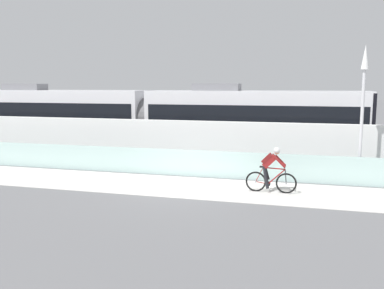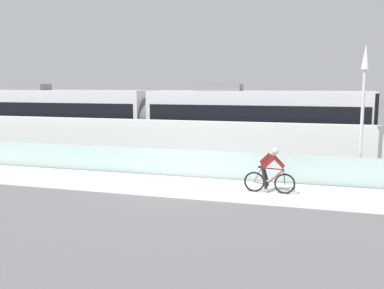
# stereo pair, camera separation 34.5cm
# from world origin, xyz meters

# --- Properties ---
(ground_plane) EXTENTS (200.00, 200.00, 0.00)m
(ground_plane) POSITION_xyz_m (0.00, 0.00, 0.00)
(ground_plane) COLOR slate
(bike_path_deck) EXTENTS (32.00, 3.20, 0.01)m
(bike_path_deck) POSITION_xyz_m (0.00, 0.00, 0.01)
(bike_path_deck) COLOR silver
(bike_path_deck) RESTS_ON ground
(glass_parapet) EXTENTS (32.00, 0.05, 1.09)m
(glass_parapet) POSITION_xyz_m (0.00, 1.85, 0.55)
(glass_parapet) COLOR silver
(glass_parapet) RESTS_ON ground
(concrete_barrier_wall) EXTENTS (32.00, 0.36, 2.14)m
(concrete_barrier_wall) POSITION_xyz_m (0.00, 3.65, 1.07)
(concrete_barrier_wall) COLOR white
(concrete_barrier_wall) RESTS_ON ground
(tram_rail_near) EXTENTS (32.00, 0.08, 0.01)m
(tram_rail_near) POSITION_xyz_m (0.00, 6.13, 0.00)
(tram_rail_near) COLOR #595654
(tram_rail_near) RESTS_ON ground
(tram_rail_far) EXTENTS (32.00, 0.08, 0.01)m
(tram_rail_far) POSITION_xyz_m (0.00, 7.57, 0.00)
(tram_rail_far) COLOR #595654
(tram_rail_far) RESTS_ON ground
(tram) EXTENTS (22.56, 2.54, 3.81)m
(tram) POSITION_xyz_m (-3.90, 6.85, 1.89)
(tram) COLOR silver
(tram) RESTS_ON ground
(cyclist_on_bike) EXTENTS (1.77, 0.58, 1.61)m
(cyclist_on_bike) POSITION_xyz_m (3.28, -0.00, 0.80)
(cyclist_on_bike) COLOR black
(cyclist_on_bike) RESTS_ON ground
(lamp_post_antenna) EXTENTS (0.28, 0.28, 5.20)m
(lamp_post_antenna) POSITION_xyz_m (6.40, 2.15, 3.29)
(lamp_post_antenna) COLOR gray
(lamp_post_antenna) RESTS_ON ground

